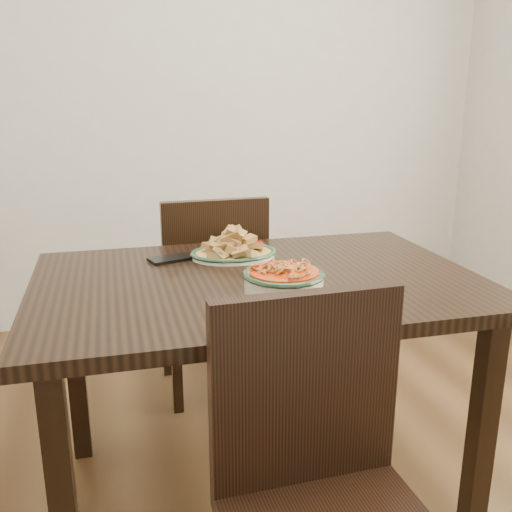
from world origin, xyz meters
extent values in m
cube|color=beige|center=(0.00, 1.75, 1.30)|extent=(3.50, 0.10, 2.60)
cube|color=black|center=(0.00, 0.12, 0.73)|extent=(1.32, 0.88, 0.04)
cube|color=black|center=(-0.57, -0.23, 0.35)|extent=(0.06, 0.06, 0.71)
cube|color=black|center=(0.57, -0.23, 0.35)|extent=(0.06, 0.06, 0.71)
cube|color=black|center=(-0.57, 0.47, 0.35)|extent=(0.06, 0.06, 0.71)
cube|color=black|center=(0.57, 0.47, 0.35)|extent=(0.06, 0.06, 0.71)
cube|color=black|center=(-0.03, 0.85, 0.43)|extent=(0.43, 0.43, 0.04)
cube|color=black|center=(0.14, 1.03, 0.21)|extent=(0.04, 0.04, 0.41)
cube|color=black|center=(-0.20, 1.02, 0.21)|extent=(0.04, 0.04, 0.41)
cube|color=black|center=(0.15, 0.69, 0.21)|extent=(0.04, 0.04, 0.41)
cube|color=black|center=(-0.19, 0.68, 0.21)|extent=(0.04, 0.04, 0.41)
cube|color=black|center=(-0.02, 0.66, 0.67)|extent=(0.42, 0.05, 0.44)
cube|color=black|center=(-0.03, -0.42, 0.67)|extent=(0.42, 0.06, 0.44)
ellipsoid|color=beige|center=(-0.02, 0.35, 0.76)|extent=(0.28, 0.21, 0.02)
ellipsoid|color=gold|center=(-0.02, 0.35, 0.76)|extent=(0.27, 0.20, 0.01)
torus|color=#193824|center=(-0.02, 0.35, 0.77)|extent=(0.22, 0.22, 0.01)
cylinder|color=beige|center=(0.03, -0.04, 0.78)|extent=(0.22, 0.22, 0.06)
torus|color=#16311B|center=(0.03, -0.04, 0.81)|extent=(0.23, 0.23, 0.02)
cylinder|color=#A62D07|center=(0.03, -0.04, 0.81)|extent=(0.19, 0.19, 0.01)
cube|color=black|center=(-0.23, 0.37, 0.76)|extent=(0.15, 0.11, 0.01)
cube|color=maroon|center=(0.06, 0.46, 0.76)|extent=(0.11, 0.09, 0.01)
camera|label=1|loc=(-0.41, -1.45, 1.28)|focal=40.00mm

